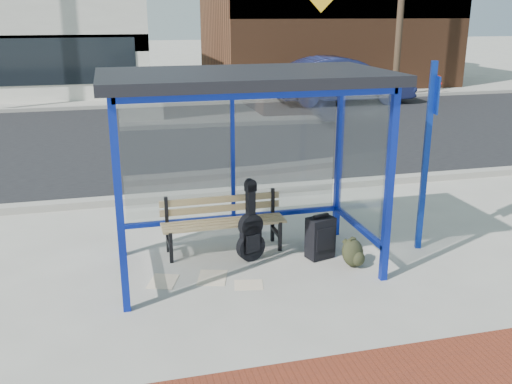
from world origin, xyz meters
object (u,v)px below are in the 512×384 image
object	(u,v)px
parked_car	(342,80)
fire_hydrant	(438,83)
bench	(223,219)
suitcase	(320,238)
guitar_bag	(251,233)
backpack	(354,253)

from	to	relation	value
parked_car	fire_hydrant	distance (m)	4.92
bench	fire_hydrant	bearing A→B (deg)	48.72
suitcase	guitar_bag	bearing A→B (deg)	154.57
backpack	parked_car	bearing A→B (deg)	46.64
parked_car	backpack	bearing A→B (deg)	160.07
suitcase	parked_car	xyz separation A→B (m)	(5.36, 12.20, 0.52)
guitar_bag	backpack	distance (m)	1.32
suitcase	bench	bearing A→B (deg)	138.11
parked_car	guitar_bag	bearing A→B (deg)	154.54
parked_car	suitcase	bearing A→B (deg)	158.25
bench	guitar_bag	size ratio (longest dim) A/B	1.60
bench	fire_hydrant	distance (m)	17.25
bench	fire_hydrant	xyz separation A→B (m)	(11.20, 13.12, -0.07)
bench	guitar_bag	world-z (taller)	guitar_bag
backpack	parked_car	size ratio (longest dim) A/B	0.08
bench	parked_car	xyz separation A→B (m)	(6.53, 11.62, 0.36)
guitar_bag	suitcase	bearing A→B (deg)	-25.77
fire_hydrant	guitar_bag	bearing A→B (deg)	-128.90
guitar_bag	parked_car	bearing A→B (deg)	46.46
fire_hydrant	bench	bearing A→B (deg)	-130.49
guitar_bag	suitcase	distance (m)	0.91
backpack	parked_car	xyz separation A→B (m)	(5.05, 12.54, 0.62)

